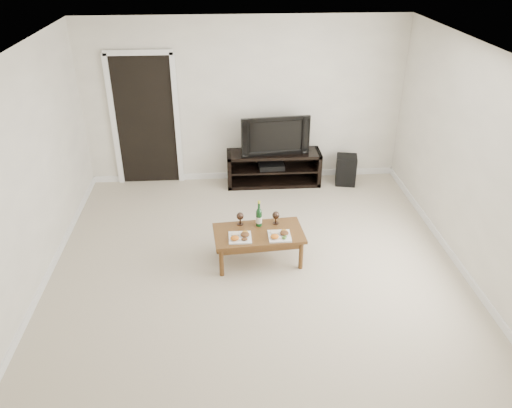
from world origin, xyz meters
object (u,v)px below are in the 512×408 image
object	(u,v)px
media_console	(274,168)
subwoofer	(346,170)
television	(274,134)
coffee_table	(259,246)

from	to	relation	value
media_console	subwoofer	bearing A→B (deg)	-3.43
media_console	television	world-z (taller)	television
media_console	coffee_table	bearing A→B (deg)	-100.65
media_console	coffee_table	world-z (taller)	media_console
subwoofer	coffee_table	distance (m)	2.62
media_console	subwoofer	size ratio (longest dim) A/B	3.16
subwoofer	coffee_table	bearing A→B (deg)	-115.64
media_console	subwoofer	xyz separation A→B (m)	(1.18, -0.07, -0.04)
media_console	coffee_table	size ratio (longest dim) A/B	1.37
subwoofer	television	bearing A→B (deg)	-171.91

